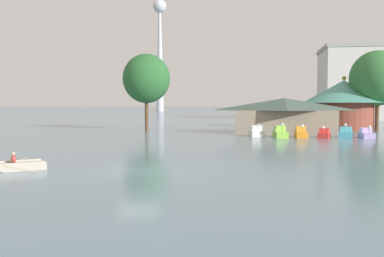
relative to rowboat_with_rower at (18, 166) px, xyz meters
name	(u,v)px	position (x,y,z in m)	size (l,w,h in m)	color
ground_plane	(139,171)	(7.62, 0.56, -0.24)	(2000.00, 2000.00, 0.00)	slate
rowboat_with_rower	(18,166)	(0.00, 0.00, 0.00)	(3.75, 3.95, 1.19)	#ADA393
pedal_boat_white	(256,132)	(15.00, 30.64, 0.31)	(2.12, 2.56, 1.60)	white
pedal_boat_lime	(280,133)	(17.92, 29.11, 0.35)	(1.87, 2.49, 1.84)	#8CCC3F
pedal_boat_orange	(301,133)	(20.45, 29.52, 0.32)	(1.44, 2.96, 1.70)	orange
pedal_boat_red	(324,134)	(23.25, 29.40, 0.25)	(1.98, 2.88, 1.52)	red
pedal_boat_cyan	(346,133)	(25.93, 30.09, 0.30)	(2.15, 2.77, 1.81)	#4CB7CC
pedal_boat_lavender	(366,134)	(28.28, 29.76, 0.26)	(1.57, 2.53, 1.58)	#B299D8
boathouse	(284,115)	(18.98, 37.39, 2.39)	(14.71, 8.75, 5.02)	gray
green_roof_pavilion	(344,101)	(29.30, 48.24, 4.49)	(13.27, 13.27, 8.80)	brown
shoreline_tree_tall_left	(146,79)	(-2.14, 41.19, 7.95)	(7.46, 7.46, 12.09)	brown
shoreline_tree_right	(378,78)	(33.98, 46.09, 8.01)	(8.64, 8.64, 12.61)	brown
distant_broadcast_tower	(160,28)	(-45.02, 246.08, 53.20)	(8.56, 8.56, 131.42)	#B7BCC6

